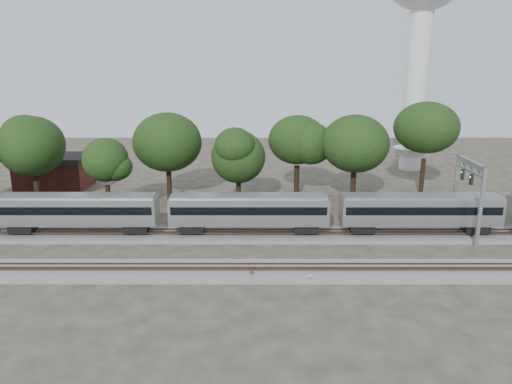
% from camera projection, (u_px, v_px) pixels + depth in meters
% --- Properties ---
extents(ground, '(160.00, 160.00, 0.00)m').
position_uv_depth(ground, '(225.00, 257.00, 51.00)').
color(ground, '#383328').
rests_on(ground, ground).
extents(track_far, '(160.00, 5.00, 0.73)m').
position_uv_depth(track_far, '(228.00, 235.00, 56.75)').
color(track_far, slate).
rests_on(track_far, ground).
extents(track_near, '(160.00, 5.00, 0.73)m').
position_uv_depth(track_near, '(222.00, 271.00, 47.08)').
color(track_near, slate).
rests_on(track_near, ground).
extents(train, '(130.88, 3.19, 4.70)m').
position_uv_depth(train, '(421.00, 209.00, 55.94)').
color(train, '#B6B8BD').
rests_on(train, ground).
extents(switch_stand_red, '(0.33, 0.10, 1.04)m').
position_uv_depth(switch_stand_red, '(251.00, 274.00, 45.32)').
color(switch_stand_red, '#512D19').
rests_on(switch_stand_red, ground).
extents(switch_stand_white, '(0.26, 0.13, 0.87)m').
position_uv_depth(switch_stand_white, '(310.00, 278.00, 44.84)').
color(switch_stand_white, '#512D19').
rests_on(switch_stand_white, ground).
extents(switch_lever, '(0.56, 0.43, 0.30)m').
position_uv_depth(switch_lever, '(286.00, 278.00, 45.64)').
color(switch_lever, '#512D19').
rests_on(switch_lever, ground).
extents(water_tower, '(14.22, 14.22, 39.36)m').
position_uv_depth(water_tower, '(423.00, 0.00, 84.26)').
color(water_tower, silver).
rests_on(water_tower, ground).
extents(signal_gantry, '(0.61, 7.28, 8.85)m').
position_uv_depth(signal_gantry, '(469.00, 182.00, 55.11)').
color(signal_gantry, gray).
rests_on(signal_gantry, ground).
extents(brick_building, '(10.73, 7.65, 5.10)m').
position_uv_depth(brick_building, '(55.00, 171.00, 78.04)').
color(brick_building, maroon).
rests_on(brick_building, ground).
extents(tree_1, '(8.37, 8.37, 11.80)m').
position_uv_depth(tree_1, '(32.00, 146.00, 67.12)').
color(tree_1, black).
rests_on(tree_1, ground).
extents(tree_2, '(7.37, 7.37, 10.39)m').
position_uv_depth(tree_2, '(105.00, 160.00, 62.99)').
color(tree_2, black).
rests_on(tree_2, ground).
extents(tree_3, '(8.47, 8.47, 11.94)m').
position_uv_depth(tree_3, '(167.00, 142.00, 69.67)').
color(tree_3, black).
rests_on(tree_3, ground).
extents(tree_4, '(7.13, 7.13, 10.06)m').
position_uv_depth(tree_4, '(238.00, 157.00, 66.13)').
color(tree_4, black).
rests_on(tree_4, ground).
extents(tree_5, '(8.46, 8.46, 11.93)m').
position_uv_depth(tree_5, '(297.00, 140.00, 71.75)').
color(tree_5, black).
rests_on(tree_5, ground).
extents(tree_6, '(8.79, 8.79, 12.39)m').
position_uv_depth(tree_6, '(355.00, 144.00, 66.56)').
color(tree_6, black).
rests_on(tree_6, ground).
extents(tree_7, '(10.12, 10.12, 14.26)m').
position_uv_depth(tree_7, '(426.00, 128.00, 72.31)').
color(tree_7, black).
rests_on(tree_7, ground).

